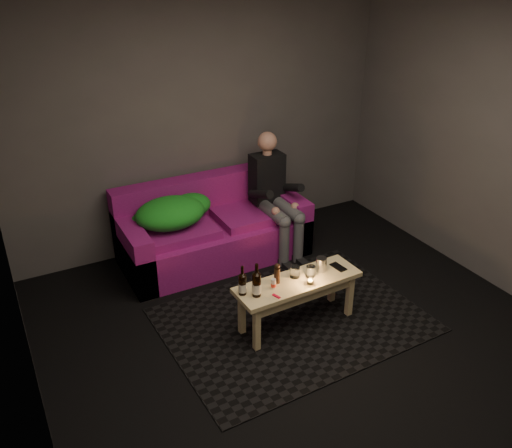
{
  "coord_description": "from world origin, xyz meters",
  "views": [
    {
      "loc": [
        -2.0,
        -2.65,
        2.84
      ],
      "look_at": [
        0.08,
        1.26,
        0.57
      ],
      "focal_mm": 38.0,
      "sensor_mm": 36.0,
      "label": 1
    }
  ],
  "objects_px": {
    "person": "(274,193)",
    "coffee_table": "(298,288)",
    "beer_bottle_a": "(242,284)",
    "beer_bottle_b": "(257,284)",
    "steel_cup": "(321,264)",
    "sofa": "(212,231)"
  },
  "relations": [
    {
      "from": "beer_bottle_b",
      "to": "beer_bottle_a",
      "type": "bearing_deg",
      "value": 140.74
    },
    {
      "from": "sofa",
      "to": "coffee_table",
      "type": "distance_m",
      "value": 1.38
    },
    {
      "from": "beer_bottle_b",
      "to": "person",
      "type": "bearing_deg",
      "value": 55.24
    },
    {
      "from": "person",
      "to": "coffee_table",
      "type": "bearing_deg",
      "value": -111.13
    },
    {
      "from": "person",
      "to": "beer_bottle_a",
      "type": "xyz_separation_m",
      "value": [
        -0.96,
        -1.18,
        -0.11
      ]
    },
    {
      "from": "sofa",
      "to": "beer_bottle_a",
      "type": "distance_m",
      "value": 1.39
    },
    {
      "from": "person",
      "to": "coffee_table",
      "type": "height_order",
      "value": "person"
    },
    {
      "from": "person",
      "to": "steel_cup",
      "type": "bearing_deg",
      "value": -100.76
    },
    {
      "from": "person",
      "to": "beer_bottle_a",
      "type": "relative_size",
      "value": 4.92
    },
    {
      "from": "beer_bottle_b",
      "to": "steel_cup",
      "type": "height_order",
      "value": "beer_bottle_b"
    },
    {
      "from": "person",
      "to": "sofa",
      "type": "bearing_deg",
      "value": 166.64
    },
    {
      "from": "beer_bottle_a",
      "to": "beer_bottle_b",
      "type": "xyz_separation_m",
      "value": [
        0.09,
        -0.07,
        0.01
      ]
    },
    {
      "from": "coffee_table",
      "to": "steel_cup",
      "type": "bearing_deg",
      "value": 8.18
    },
    {
      "from": "coffee_table",
      "to": "steel_cup",
      "type": "relative_size",
      "value": 8.93
    },
    {
      "from": "coffee_table",
      "to": "steel_cup",
      "type": "xyz_separation_m",
      "value": [
        0.25,
        0.04,
        0.14
      ]
    },
    {
      "from": "beer_bottle_b",
      "to": "steel_cup",
      "type": "distance_m",
      "value": 0.65
    },
    {
      "from": "coffee_table",
      "to": "beer_bottle_b",
      "type": "relative_size",
      "value": 3.81
    },
    {
      "from": "person",
      "to": "beer_bottle_a",
      "type": "height_order",
      "value": "person"
    },
    {
      "from": "person",
      "to": "beer_bottle_b",
      "type": "height_order",
      "value": "person"
    },
    {
      "from": "coffee_table",
      "to": "beer_bottle_a",
      "type": "xyz_separation_m",
      "value": [
        -0.48,
        0.04,
        0.17
      ]
    },
    {
      "from": "person",
      "to": "beer_bottle_b",
      "type": "xyz_separation_m",
      "value": [
        -0.87,
        -1.25,
        -0.09
      ]
    },
    {
      "from": "beer_bottle_a",
      "to": "steel_cup",
      "type": "bearing_deg",
      "value": -0.08
    }
  ]
}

